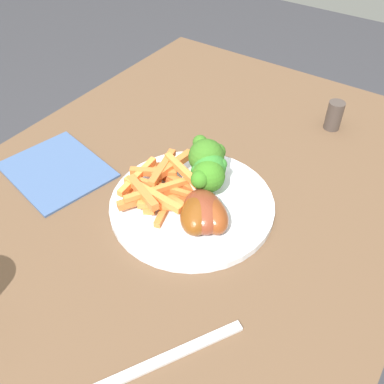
{
  "coord_description": "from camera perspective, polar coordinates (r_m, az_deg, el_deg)",
  "views": [
    {
      "loc": [
        0.33,
        0.29,
        1.22
      ],
      "look_at": [
        -0.06,
        0.03,
        0.78
      ],
      "focal_mm": 40.13,
      "sensor_mm": 36.0,
      "label": 1
    }
  ],
  "objects": [
    {
      "name": "broccoli_floret_middle",
      "position": [
        0.64,
        2.1,
        2.06
      ],
      "size": [
        0.06,
        0.05,
        0.06
      ],
      "color": "#8FB15A",
      "rests_on": "dinner_plate"
    },
    {
      "name": "chicken_drumstick_far",
      "position": [
        0.61,
        2.21,
        -2.52
      ],
      "size": [
        0.1,
        0.12,
        0.04
      ],
      "color": "#57200D",
      "rests_on": "dinner_plate"
    },
    {
      "name": "chicken_drumstick_extra",
      "position": [
        0.61,
        1.42,
        -2.3
      ],
      "size": [
        0.12,
        0.12,
        0.04
      ],
      "color": "#521D11",
      "rests_on": "dinner_plate"
    },
    {
      "name": "pepper_shaker",
      "position": [
        0.85,
        18.38,
        9.63
      ],
      "size": [
        0.03,
        0.03,
        0.05
      ],
      "primitive_type": "cylinder",
      "color": "#423833",
      "rests_on": "dining_table"
    },
    {
      "name": "dining_table",
      "position": [
        0.73,
        -4.55,
        -10.31
      ],
      "size": [
        1.12,
        0.7,
        0.75
      ],
      "color": "brown",
      "rests_on": "ground_plane"
    },
    {
      "name": "napkin",
      "position": [
        0.76,
        -17.79,
        2.62
      ],
      "size": [
        0.17,
        0.2,
        0.0
      ],
      "primitive_type": "cube",
      "rotation": [
        0.0,
        0.0,
        1.36
      ],
      "color": "#3D5684",
      "rests_on": "dining_table"
    },
    {
      "name": "broccoli_floret_back",
      "position": [
        0.65,
        2.26,
        3.12
      ],
      "size": [
        0.06,
        0.06,
        0.07
      ],
      "color": "#80AF60",
      "rests_on": "dinner_plate"
    },
    {
      "name": "broccoli_floret_front",
      "position": [
        0.66,
        2.03,
        4.85
      ],
      "size": [
        0.06,
        0.06,
        0.08
      ],
      "color": "#78B85B",
      "rests_on": "dinner_plate"
    },
    {
      "name": "chicken_drumstick_near",
      "position": [
        0.61,
        0.98,
        -2.55
      ],
      "size": [
        0.13,
        0.07,
        0.04
      ],
      "color": "#4F220A",
      "rests_on": "dinner_plate"
    },
    {
      "name": "fork",
      "position": [
        0.52,
        -3.35,
        -21.16
      ],
      "size": [
        0.17,
        0.11,
        0.0
      ],
      "primitive_type": "cube",
      "rotation": [
        0.0,
        0.0,
        2.61
      ],
      "color": "silver",
      "rests_on": "dining_table"
    },
    {
      "name": "dinner_plate",
      "position": [
        0.66,
        -0.0,
        -1.66
      ],
      "size": [
        0.25,
        0.25,
        0.01
      ],
      "primitive_type": "cylinder",
      "color": "silver",
      "rests_on": "dining_table"
    },
    {
      "name": "carrot_fries_pile",
      "position": [
        0.65,
        -4.42,
        0.84
      ],
      "size": [
        0.15,
        0.12,
        0.04
      ],
      "color": "orange",
      "rests_on": "dinner_plate"
    }
  ]
}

